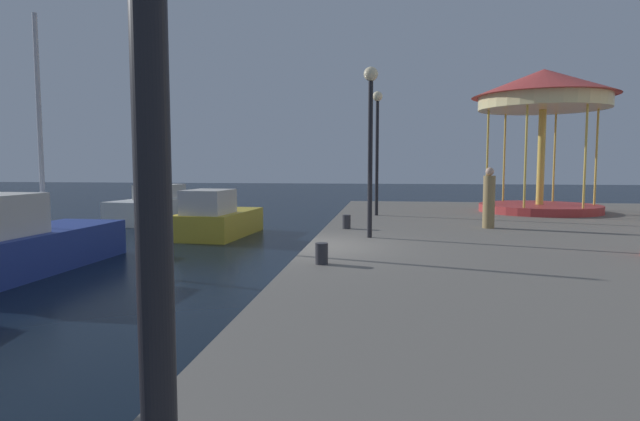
% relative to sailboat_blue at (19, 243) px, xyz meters
% --- Properties ---
extents(ground_plane, '(120.00, 120.00, 0.00)m').
position_rel_sailboat_blue_xyz_m(ground_plane, '(7.11, 0.20, -0.75)').
color(ground_plane, black).
extents(sailboat_blue, '(2.21, 5.86, 6.48)m').
position_rel_sailboat_blue_xyz_m(sailboat_blue, '(0.00, 0.00, 0.00)').
color(sailboat_blue, navy).
rests_on(sailboat_blue, ground).
extents(motorboat_yellow, '(2.37, 4.32, 1.77)m').
position_rel_sailboat_blue_xyz_m(motorboat_yellow, '(2.72, 6.98, -0.09)').
color(motorboat_yellow, gold).
rests_on(motorboat_yellow, ground).
extents(motorboat_white, '(2.80, 5.62, 1.70)m').
position_rel_sailboat_blue_xyz_m(motorboat_white, '(-1.77, 11.80, -0.08)').
color(motorboat_white, white).
rests_on(motorboat_white, ground).
extents(carousel, '(5.35, 5.35, 5.49)m').
position_rel_sailboat_blue_xyz_m(carousel, '(14.84, 9.73, 4.19)').
color(carousel, '#B23333').
rests_on(carousel, quay_dock).
extents(lamp_post_mid_promenade, '(0.36, 0.36, 4.29)m').
position_rel_sailboat_blue_xyz_m(lamp_post_mid_promenade, '(8.50, 1.68, 2.99)').
color(lamp_post_mid_promenade, black).
rests_on(lamp_post_mid_promenade, quay_dock).
extents(lamp_post_far_end, '(0.36, 0.36, 4.48)m').
position_rel_sailboat_blue_xyz_m(lamp_post_far_end, '(8.55, 7.58, 3.10)').
color(lamp_post_far_end, black).
rests_on(lamp_post_far_end, quay_dock).
extents(bollard_center, '(0.24, 0.24, 0.40)m').
position_rel_sailboat_blue_xyz_m(bollard_center, '(7.77, 3.45, 0.25)').
color(bollard_center, '#2D2D33').
rests_on(bollard_center, quay_dock).
extents(bollard_south, '(0.24, 0.24, 0.40)m').
position_rel_sailboat_blue_xyz_m(bollard_south, '(7.73, -2.04, 0.25)').
color(bollard_south, '#2D2D33').
rests_on(bollard_south, quay_dock).
extents(person_far_corner, '(0.34, 0.34, 1.78)m').
position_rel_sailboat_blue_xyz_m(person_far_corner, '(11.88, 4.13, 0.89)').
color(person_far_corner, '#937A4C').
rests_on(person_far_corner, quay_dock).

